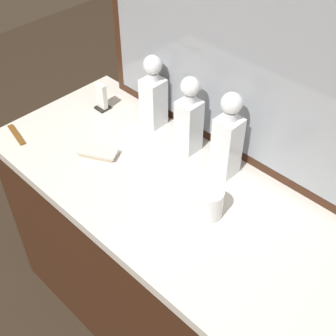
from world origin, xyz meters
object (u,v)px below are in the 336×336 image
(crystal_decanter_far_left, at_px, (189,122))
(silver_brush_center, at_px, (98,153))
(crystal_decanter_left, at_px, (227,143))
(tortoiseshell_comb, at_px, (16,135))
(napkin_holder, at_px, (102,99))
(crystal_tumbler_far_left, at_px, (210,204))
(crystal_decanter_right, at_px, (153,98))

(crystal_decanter_far_left, distance_m, silver_brush_center, 0.33)
(crystal_decanter_left, height_order, tortoiseshell_comb, crystal_decanter_left)
(crystal_decanter_left, xyz_separation_m, napkin_holder, (-0.57, -0.05, -0.08))
(crystal_decanter_left, distance_m, crystal_tumbler_far_left, 0.22)
(crystal_decanter_right, bearing_deg, tortoiseshell_comb, -127.08)
(silver_brush_center, xyz_separation_m, tortoiseshell_comb, (-0.30, -0.14, -0.01))
(crystal_tumbler_far_left, relative_size, napkin_holder, 0.89)
(crystal_decanter_far_left, bearing_deg, napkin_holder, -172.38)
(silver_brush_center, bearing_deg, crystal_decanter_right, 88.84)
(crystal_decanter_left, bearing_deg, crystal_decanter_right, 176.21)
(silver_brush_center, xyz_separation_m, napkin_holder, (-0.21, 0.19, 0.03))
(napkin_holder, bearing_deg, crystal_decanter_far_left, 7.62)
(crystal_tumbler_far_left, distance_m, silver_brush_center, 0.46)
(crystal_decanter_left, distance_m, tortoiseshell_comb, 0.78)
(crystal_decanter_far_left, distance_m, napkin_holder, 0.42)
(silver_brush_center, bearing_deg, crystal_tumbler_far_left, 8.18)
(crystal_decanter_right, bearing_deg, napkin_holder, -160.40)
(crystal_decanter_right, bearing_deg, crystal_decanter_far_left, -6.24)
(tortoiseshell_comb, bearing_deg, crystal_tumbler_far_left, 15.14)
(crystal_tumbler_far_left, distance_m, tortoiseshell_comb, 0.79)
(crystal_decanter_left, relative_size, napkin_holder, 2.84)
(crystal_decanter_right, distance_m, napkin_holder, 0.24)
(crystal_tumbler_far_left, xyz_separation_m, silver_brush_center, (-0.46, -0.07, -0.03))
(crystal_decanter_far_left, height_order, crystal_tumbler_far_left, crystal_decanter_far_left)
(crystal_decanter_far_left, xyz_separation_m, crystal_tumbler_far_left, (0.26, -0.18, -0.07))
(crystal_decanter_left, xyz_separation_m, crystal_tumbler_far_left, (0.09, -0.18, -0.08))
(crystal_decanter_far_left, bearing_deg, crystal_tumbler_far_left, -35.37)
(crystal_decanter_far_left, xyz_separation_m, crystal_decanter_right, (-0.19, 0.02, -0.00))
(crystal_tumbler_far_left, xyz_separation_m, napkin_holder, (-0.66, 0.13, 0.00))
(crystal_decanter_far_left, distance_m, crystal_tumbler_far_left, 0.32)
(crystal_decanter_far_left, bearing_deg, silver_brush_center, -128.94)
(crystal_decanter_right, distance_m, crystal_tumbler_far_left, 0.50)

